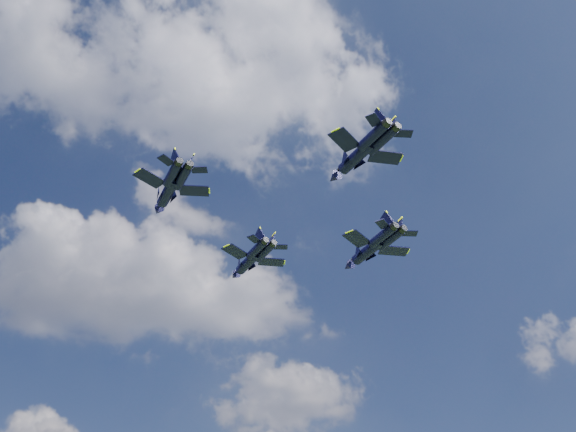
# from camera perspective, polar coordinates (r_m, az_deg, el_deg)

# --- Properties ---
(jet_lead) EXTENTS (10.81, 15.01, 3.56)m
(jet_lead) POSITION_cam_1_polar(r_m,az_deg,el_deg) (109.09, -3.65, -4.18)
(jet_lead) COLOR black
(jet_left) EXTENTS (10.70, 14.60, 3.44)m
(jet_left) POSITION_cam_1_polar(r_m,az_deg,el_deg) (93.71, -10.67, 2.02)
(jet_left) COLOR black
(jet_right) EXTENTS (11.43, 15.86, 3.76)m
(jet_right) POSITION_cam_1_polar(r_m,az_deg,el_deg) (103.46, 6.97, -3.18)
(jet_right) COLOR black
(jet_slot) EXTENTS (10.86, 14.98, 3.57)m
(jet_slot) POSITION_cam_1_polar(r_m,az_deg,el_deg) (87.37, 5.93, 5.13)
(jet_slot) COLOR black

